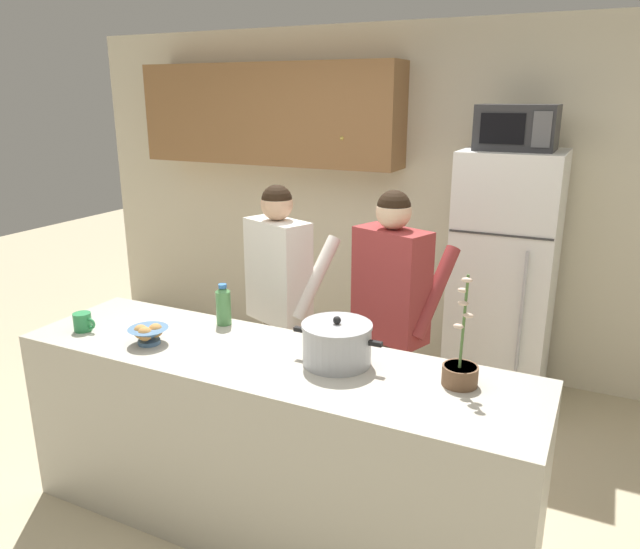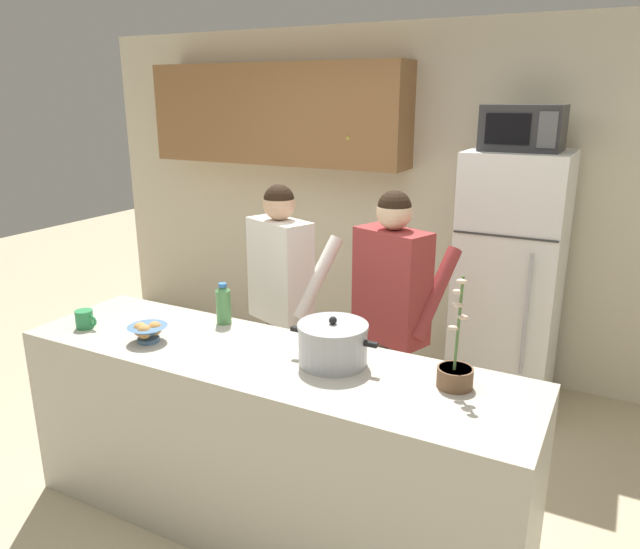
# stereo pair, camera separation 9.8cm
# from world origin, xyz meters

# --- Properties ---
(ground_plane) EXTENTS (14.00, 14.00, 0.00)m
(ground_plane) POSITION_xyz_m (0.00, 0.00, 0.00)
(ground_plane) COLOR #C6B793
(back_wall_unit) EXTENTS (6.00, 0.48, 2.60)m
(back_wall_unit) POSITION_xyz_m (-0.28, 2.25, 1.45)
(back_wall_unit) COLOR beige
(back_wall_unit) RESTS_ON ground
(kitchen_island) EXTENTS (2.51, 0.68, 0.92)m
(kitchen_island) POSITION_xyz_m (0.00, 0.00, 0.46)
(kitchen_island) COLOR #BCB7A8
(kitchen_island) RESTS_ON ground
(refrigerator) EXTENTS (0.64, 0.68, 1.75)m
(refrigerator) POSITION_xyz_m (0.76, 1.85, 0.87)
(refrigerator) COLOR white
(refrigerator) RESTS_ON ground
(microwave) EXTENTS (0.48, 0.37, 0.28)m
(microwave) POSITION_xyz_m (0.76, 1.83, 1.89)
(microwave) COLOR #2D2D30
(microwave) RESTS_ON refrigerator
(person_near_pot) EXTENTS (0.58, 0.54, 1.60)m
(person_near_pot) POSITION_xyz_m (-0.38, 0.77, 0.99)
(person_near_pot) COLOR #726656
(person_near_pot) RESTS_ON ground
(person_by_sink) EXTENTS (0.58, 0.53, 1.61)m
(person_by_sink) POSITION_xyz_m (0.33, 0.78, 1.00)
(person_by_sink) COLOR #726656
(person_by_sink) RESTS_ON ground
(cooking_pot) EXTENTS (0.43, 0.32, 0.22)m
(cooking_pot) POSITION_xyz_m (0.31, 0.08, 1.02)
(cooking_pot) COLOR #ADAFB5
(cooking_pot) RESTS_ON kitchen_island
(coffee_mug) EXTENTS (0.13, 0.09, 0.10)m
(coffee_mug) POSITION_xyz_m (-1.02, -0.14, 0.97)
(coffee_mug) COLOR #2D8C4C
(coffee_mug) RESTS_ON kitchen_island
(bread_bowl) EXTENTS (0.20, 0.20, 0.10)m
(bread_bowl) POSITION_xyz_m (-0.60, -0.13, 0.97)
(bread_bowl) COLOR #4C7299
(bread_bowl) RESTS_ON kitchen_island
(bottle_near_edge) EXTENTS (0.08, 0.08, 0.22)m
(bottle_near_edge) POSITION_xyz_m (-0.42, 0.25, 1.03)
(bottle_near_edge) COLOR #4C8C4C
(bottle_near_edge) RESTS_ON kitchen_island
(potted_orchid) EXTENTS (0.15, 0.15, 0.48)m
(potted_orchid) POSITION_xyz_m (0.86, 0.11, 0.99)
(potted_orchid) COLOR brown
(potted_orchid) RESTS_ON kitchen_island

